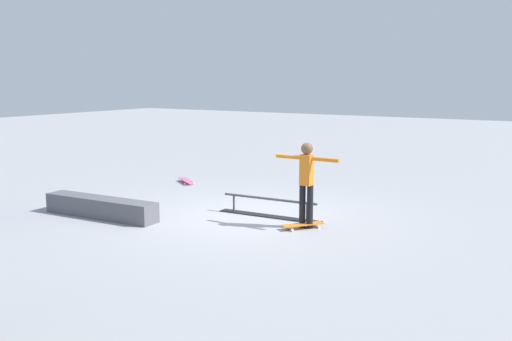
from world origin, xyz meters
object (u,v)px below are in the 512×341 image
Objects in this scene: skate_ledge at (101,207)px; skater_main at (307,179)px; skateboard_main at (303,225)px; loose_skateboard_pink at (186,180)px; grind_rail at (269,208)px.

skater_main is at bearing -159.69° from skate_ledge.
skate_ledge reaches higher than skateboard_main.
skater_main reaches higher than loose_skateboard_pink.
grind_rail is 0.86× the size of skate_ledge.
skater_main is at bearing -171.46° from loose_skateboard_pink.
skate_ledge is 4.05m from skateboard_main.
loose_skateboard_pink is (4.73, -2.49, 0.00)m from skateboard_main.
skate_ledge is 3.92m from loose_skateboard_pink.
skateboard_main is at bearing -160.88° from skate_ledge.
skate_ledge reaches higher than loose_skateboard_pink.
skate_ledge reaches higher than grind_rail.
skateboard_main is at bearing 151.58° from grind_rail.
loose_skateboard_pink is (3.72, -2.01, -0.09)m from grind_rail.
skater_main is at bearing 156.40° from grind_rail.
grind_rail is at bearing -173.01° from loose_skateboard_pink.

